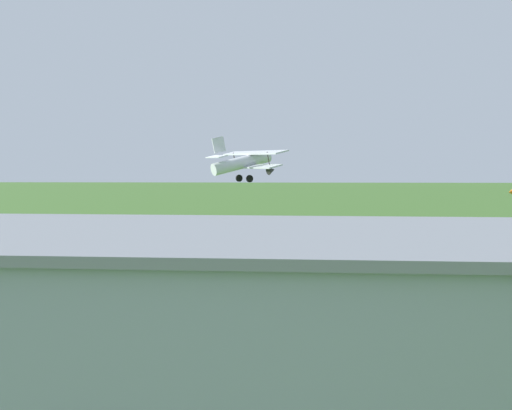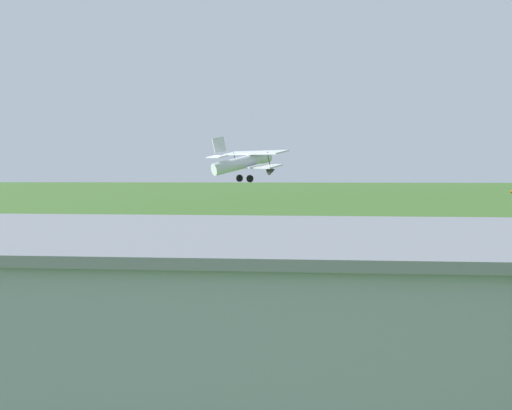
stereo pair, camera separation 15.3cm
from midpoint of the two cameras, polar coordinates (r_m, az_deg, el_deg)
ground_plane at (r=52.27m, az=4.40°, el=-5.17°), size 400.00×400.00×0.00m
hangar at (r=24.11m, az=3.83°, el=-9.11°), size 34.04×15.25×5.67m
biplane at (r=54.93m, az=-0.94°, el=3.98°), size 7.29×8.99×4.01m
car_blue at (r=41.38m, az=-22.08°, el=-6.77°), size 2.26×4.69×1.49m
person_at_fence_line at (r=40.13m, az=-11.64°, el=-6.81°), size 0.42×0.42×1.69m
person_walking_on_apron at (r=43.48m, az=-12.08°, el=-5.95°), size 0.41×0.41×1.73m
person_by_parked_cars at (r=44.25m, az=-16.69°, el=-5.86°), size 0.53×0.53×1.73m
person_beside_truck at (r=41.90m, az=-13.53°, el=-6.42°), size 0.53×0.53×1.64m
person_watching_takeoff at (r=46.18m, az=-19.09°, el=-5.48°), size 0.48×0.48×1.76m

